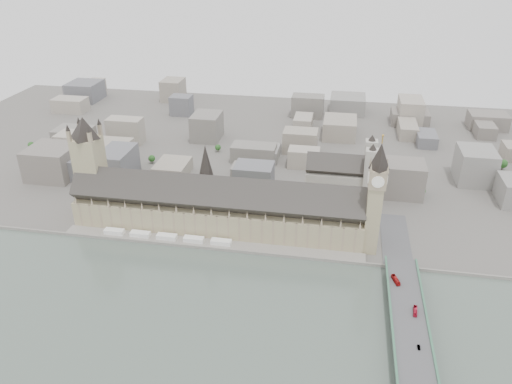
% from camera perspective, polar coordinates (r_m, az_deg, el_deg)
% --- Properties ---
extents(ground, '(900.00, 900.00, 0.00)m').
position_cam_1_polar(ground, '(451.27, -5.02, -5.54)').
color(ground, '#595651').
rests_on(ground, ground).
extents(embankment_wall, '(600.00, 1.50, 3.00)m').
position_cam_1_polar(embankment_wall, '(438.40, -5.52, -6.42)').
color(embankment_wall, gray).
rests_on(embankment_wall, ground).
extents(river_terrace, '(270.00, 15.00, 2.00)m').
position_cam_1_polar(river_terrace, '(444.68, -5.27, -5.95)').
color(river_terrace, gray).
rests_on(river_terrace, ground).
extents(terrace_tents, '(118.00, 7.00, 4.00)m').
position_cam_1_polar(terrace_tents, '(454.55, -10.17, -5.04)').
color(terrace_tents, white).
rests_on(terrace_tents, river_terrace).
extents(palace_of_westminster, '(265.00, 40.73, 55.44)m').
position_cam_1_polar(palace_of_westminster, '(455.88, -4.51, -1.82)').
color(palace_of_westminster, tan).
rests_on(palace_of_westminster, ground).
extents(elizabeth_tower, '(17.00, 17.00, 107.50)m').
position_cam_1_polar(elizabeth_tower, '(417.98, 13.56, 0.08)').
color(elizabeth_tower, tan).
rests_on(elizabeth_tower, ground).
extents(victoria_tower, '(30.00, 30.00, 100.00)m').
position_cam_1_polar(victoria_tower, '(489.68, -18.47, 3.16)').
color(victoria_tower, tan).
rests_on(victoria_tower, ground).
extents(central_tower, '(13.00, 13.00, 48.00)m').
position_cam_1_polar(central_tower, '(447.82, -5.72, 2.62)').
color(central_tower, gray).
rests_on(central_tower, ground).
extents(westminster_bridge, '(25.00, 325.00, 10.25)m').
position_cam_1_polar(westminster_bridge, '(370.58, 16.99, -14.31)').
color(westminster_bridge, '#474749').
rests_on(westminster_bridge, ground).
extents(bridge_parapets, '(25.00, 235.00, 1.15)m').
position_cam_1_polar(bridge_parapets, '(334.58, 17.84, -18.59)').
color(bridge_parapets, '#3D7054').
rests_on(bridge_parapets, westminster_bridge).
extents(westminster_abbey, '(68.00, 36.00, 64.00)m').
position_cam_1_polar(westminster_abbey, '(509.35, 9.78, 1.44)').
color(westminster_abbey, '#A5A195').
rests_on(westminster_abbey, ground).
extents(city_skyline_inland, '(720.00, 360.00, 38.00)m').
position_cam_1_polar(city_skyline_inland, '(658.39, 0.31, 7.34)').
color(city_skyline_inland, gray).
rests_on(city_skyline_inland, ground).
extents(park_trees, '(110.00, 30.00, 15.00)m').
position_cam_1_polar(park_trees, '(499.60, -4.44, -1.03)').
color(park_trees, '#224819').
rests_on(park_trees, ground).
extents(red_bus_north, '(6.48, 12.35, 3.36)m').
position_cam_1_polar(red_bus_north, '(397.16, 15.68, -9.65)').
color(red_bus_north, '#AC1314').
rests_on(red_bus_north, westminster_bridge).
extents(red_bus_south, '(3.61, 10.85, 2.96)m').
position_cam_1_polar(red_bus_south, '(372.69, 17.75, -12.83)').
color(red_bus_south, red).
rests_on(red_bus_south, westminster_bridge).
extents(car_silver, '(1.65, 4.43, 1.45)m').
position_cam_1_polar(car_silver, '(347.58, 18.12, -16.51)').
color(car_silver, gray).
rests_on(car_silver, westminster_bridge).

